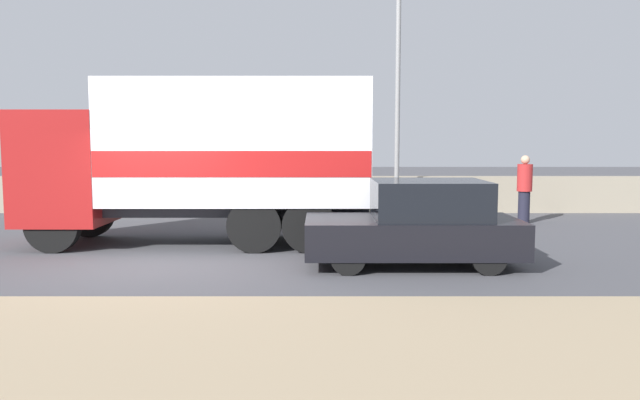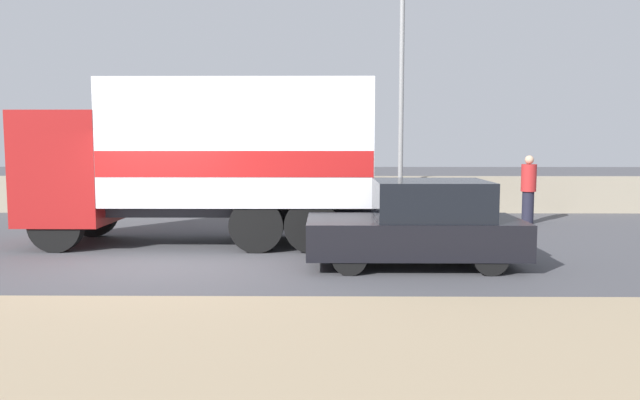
{
  "view_description": "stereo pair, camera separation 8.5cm",
  "coord_description": "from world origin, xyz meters",
  "views": [
    {
      "loc": [
        3.2,
        -11.65,
        2.29
      ],
      "look_at": [
        3.16,
        0.7,
        1.08
      ],
      "focal_mm": 35.0,
      "sensor_mm": 36.0,
      "label": 1
    },
    {
      "loc": [
        3.29,
        -11.65,
        2.29
      ],
      "look_at": [
        3.16,
        0.7,
        1.08
      ],
      "focal_mm": 35.0,
      "sensor_mm": 36.0,
      "label": 2
    }
  ],
  "objects": [
    {
      "name": "street_lamp",
      "position": [
        5.45,
        6.58,
        4.29
      ],
      "size": [
        0.56,
        0.28,
        7.46
      ],
      "color": "gray",
      "rests_on": "ground_plane"
    },
    {
      "name": "pedestrian",
      "position": [
        8.76,
        5.22,
        0.96
      ],
      "size": [
        0.4,
        0.4,
        1.85
      ],
      "color": "#1E1E2D",
      "rests_on": "ground_plane"
    },
    {
      "name": "car_hatchback",
      "position": [
        4.97,
        -0.46,
        0.75
      ],
      "size": [
        3.84,
        1.87,
        1.55
      ],
      "rotation": [
        0.0,
        0.0,
        3.14
      ],
      "color": "black",
      "rests_on": "ground_plane"
    },
    {
      "name": "stone_wall_backdrop",
      "position": [
        0.0,
        7.75,
        0.57
      ],
      "size": [
        60.0,
        0.35,
        1.14
      ],
      "color": "gray",
      "rests_on": "ground_plane"
    },
    {
      "name": "ground_plane",
      "position": [
        0.0,
        0.0,
        0.0
      ],
      "size": [
        80.0,
        80.0,
        0.0
      ],
      "primitive_type": "plane",
      "color": "#47474C"
    },
    {
      "name": "box_truck",
      "position": [
        0.76,
        1.85,
        1.96
      ],
      "size": [
        7.33,
        2.42,
        3.52
      ],
      "rotation": [
        0.0,
        0.0,
        3.14
      ],
      "color": "maroon",
      "rests_on": "ground_plane"
    },
    {
      "name": "dirt_shoulder_foreground",
      "position": [
        0.0,
        -5.12,
        0.02
      ],
      "size": [
        60.0,
        4.47,
        0.04
      ],
      "color": "#9E896B",
      "rests_on": "ground_plane"
    }
  ]
}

